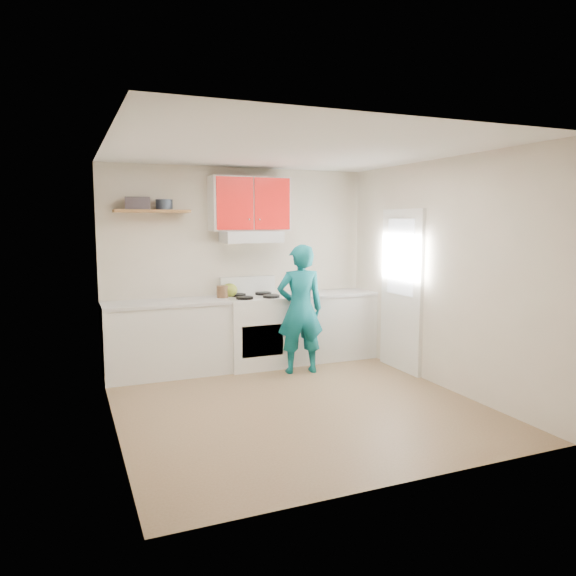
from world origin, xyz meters
name	(u,v)px	position (x,y,z in m)	size (l,w,h in m)	color
floor	(295,403)	(0.00, 0.00, 0.00)	(3.80, 3.80, 0.00)	brown
ceiling	(295,150)	(0.00, 0.00, 2.60)	(3.60, 3.80, 0.04)	white
back_wall	(239,266)	(0.00, 1.90, 1.30)	(3.60, 0.04, 2.60)	beige
front_wall	(403,308)	(0.00, -1.90, 1.30)	(3.60, 0.04, 2.60)	beige
left_wall	(110,289)	(-1.80, 0.00, 1.30)	(0.04, 3.80, 2.60)	beige
right_wall	(439,274)	(1.80, 0.00, 1.30)	(0.04, 3.80, 2.60)	beige
door	(401,290)	(1.78, 0.70, 1.02)	(0.05, 0.85, 2.05)	white
door_glass	(401,257)	(1.75, 0.70, 1.45)	(0.01, 0.55, 0.95)	white
counter_left	(167,339)	(-1.04, 1.60, 0.45)	(1.52, 0.60, 0.90)	silver
counter_right	(325,326)	(1.14, 1.60, 0.45)	(1.32, 0.60, 0.90)	silver
stove	(255,331)	(0.10, 1.57, 0.46)	(0.76, 0.65, 0.92)	white
range_hood	(251,237)	(0.10, 1.68, 1.70)	(0.76, 0.44, 0.15)	silver
upper_cabinets	(250,204)	(0.10, 1.73, 2.12)	(1.02, 0.33, 0.70)	red
shelf	(152,211)	(-1.15, 1.75, 2.02)	(0.90, 0.30, 0.04)	brown
books	(138,203)	(-1.32, 1.73, 2.11)	(0.29, 0.21, 0.15)	#3F383F
tin	(164,205)	(-1.00, 1.77, 2.10)	(0.21, 0.21, 0.13)	#333D4C
kettle	(230,290)	(-0.20, 1.69, 1.01)	(0.21, 0.21, 0.18)	olive
crock	(222,292)	(-0.31, 1.65, 0.99)	(0.15, 0.15, 0.18)	brown
cutting_board	(319,294)	(1.01, 1.53, 0.91)	(0.31, 0.23, 0.02)	olive
silicone_mat	(338,293)	(1.35, 1.61, 0.90)	(0.33, 0.28, 0.01)	red
person	(300,309)	(0.53, 1.06, 0.81)	(0.59, 0.39, 1.62)	#0B5F68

